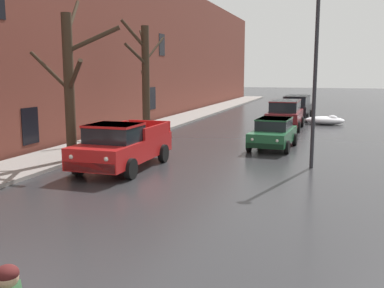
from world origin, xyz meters
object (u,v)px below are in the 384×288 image
object	(u,v)px
bare_tree_second_along_sidewalk	(70,81)
street_lamp_post	(315,73)
suv_maroon_parked_kerbside_mid	(285,113)
pickup_truck_red_approaching_near_lane	(122,146)
suv_black_parked_far_down_block	(297,107)
sedan_green_parked_kerbside_close	(273,132)
bare_tree_mid_block	(145,77)

from	to	relation	value
bare_tree_second_along_sidewalk	street_lamp_post	xyz separation A→B (m)	(9.12, 1.93, 0.30)
bare_tree_second_along_sidewalk	suv_maroon_parked_kerbside_mid	size ratio (longest dim) A/B	1.38
suv_maroon_parked_kerbside_mid	bare_tree_second_along_sidewalk	bearing A→B (deg)	-117.04
bare_tree_second_along_sidewalk	pickup_truck_red_approaching_near_lane	bearing A→B (deg)	-10.38
suv_maroon_parked_kerbside_mid	suv_black_parked_far_down_block	size ratio (longest dim) A/B	0.99
bare_tree_second_along_sidewalk	suv_maroon_parked_kerbside_mid	world-z (taller)	bare_tree_second_along_sidewalk
suv_maroon_parked_kerbside_mid	suv_black_parked_far_down_block	world-z (taller)	same
sedan_green_parked_kerbside_close	suv_black_parked_far_down_block	distance (m)	13.53
pickup_truck_red_approaching_near_lane	street_lamp_post	distance (m)	7.62
suv_maroon_parked_kerbside_mid	street_lamp_post	world-z (taller)	street_lamp_post
bare_tree_second_along_sidewalk	bare_tree_mid_block	size ratio (longest dim) A/B	1.04
bare_tree_mid_block	sedan_green_parked_kerbside_close	size ratio (longest dim) A/B	1.52
bare_tree_second_along_sidewalk	suv_black_parked_far_down_block	size ratio (longest dim) A/B	1.37
bare_tree_second_along_sidewalk	pickup_truck_red_approaching_near_lane	xyz separation A→B (m)	(2.39, -0.44, -2.38)
pickup_truck_red_approaching_near_lane	suv_black_parked_far_down_block	xyz separation A→B (m)	(4.71, 19.89, 0.11)
sedan_green_parked_kerbside_close	suv_maroon_parked_kerbside_mid	world-z (taller)	suv_maroon_parked_kerbside_mid
street_lamp_post	suv_maroon_parked_kerbside_mid	bearing A→B (deg)	101.04
pickup_truck_red_approaching_near_lane	street_lamp_post	world-z (taller)	street_lamp_post
sedan_green_parked_kerbside_close	suv_maroon_parked_kerbside_mid	xyz separation A→B (m)	(-0.27, 7.53, 0.24)
sedan_green_parked_kerbside_close	street_lamp_post	distance (m)	5.27
bare_tree_second_along_sidewalk	bare_tree_mid_block	distance (m)	7.34
street_lamp_post	bare_tree_second_along_sidewalk	bearing A→B (deg)	-168.05
street_lamp_post	pickup_truck_red_approaching_near_lane	bearing A→B (deg)	-160.63
pickup_truck_red_approaching_near_lane	street_lamp_post	size ratio (longest dim) A/B	0.80
bare_tree_mid_block	pickup_truck_red_approaching_near_lane	bearing A→B (deg)	-72.48
bare_tree_mid_block	pickup_truck_red_approaching_near_lane	xyz separation A→B (m)	(2.45, -7.77, -2.44)
bare_tree_mid_block	suv_black_parked_far_down_block	size ratio (longest dim) A/B	1.32
bare_tree_second_along_sidewalk	sedan_green_parked_kerbside_close	xyz separation A→B (m)	(7.14, 5.93, -2.51)
bare_tree_mid_block	suv_maroon_parked_kerbside_mid	distance (m)	9.54
sedan_green_parked_kerbside_close	suv_maroon_parked_kerbside_mid	size ratio (longest dim) A/B	0.88
sedan_green_parked_kerbside_close	suv_maroon_parked_kerbside_mid	bearing A→B (deg)	92.07
street_lamp_post	bare_tree_mid_block	bearing A→B (deg)	149.51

